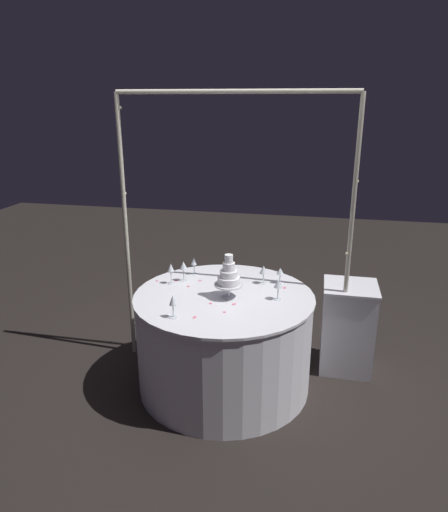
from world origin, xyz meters
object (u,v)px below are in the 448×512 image
(wine_glass_1, at_px, (194,262))
(wine_glass_6, at_px, (280,272))
(decorative_arch, at_px, (233,200))
(wine_glass_4, at_px, (171,269))
(main_table, at_px, (224,341))
(side_table, at_px, (347,327))
(tiered_cake, at_px, (229,277))
(wine_glass_0, at_px, (278,285))
(wine_glass_2, at_px, (173,301))
(wine_glass_5, at_px, (184,266))
(wine_glass_3, at_px, (264,270))

(wine_glass_1, xyz_separation_m, wine_glass_6, (0.74, -0.05, -0.01))
(decorative_arch, relative_size, wine_glass_4, 13.38)
(main_table, distance_m, side_table, 1.09)
(decorative_arch, distance_m, tiered_cake, 0.63)
(tiered_cake, bearing_deg, side_table, 28.59)
(side_table, distance_m, wine_glass_4, 1.58)
(wine_glass_0, height_order, wine_glass_2, wine_glass_2)
(wine_glass_1, relative_size, wine_glass_4, 0.88)
(wine_glass_0, height_order, wine_glass_4, wine_glass_4)
(decorative_arch, height_order, wine_glass_5, decorative_arch)
(side_table, bearing_deg, wine_glass_5, -169.51)
(side_table, bearing_deg, wine_glass_0, -140.10)
(main_table, height_order, wine_glass_3, wine_glass_3)
(wine_glass_1, relative_size, wine_glass_2, 0.90)
(decorative_arch, height_order, wine_glass_3, decorative_arch)
(main_table, height_order, side_table, main_table)
(tiered_cake, distance_m, wine_glass_2, 0.52)
(side_table, height_order, wine_glass_5, wine_glass_5)
(wine_glass_3, xyz_separation_m, wine_glass_5, (-0.65, -0.08, 0.01))
(tiered_cake, height_order, wine_glass_4, tiered_cake)
(tiered_cake, distance_m, wine_glass_0, 0.38)
(wine_glass_6, bearing_deg, decorative_arch, -179.48)
(wine_glass_4, relative_size, wine_glass_5, 1.01)
(side_table, relative_size, wine_glass_1, 5.07)
(side_table, distance_m, tiered_cake, 1.21)
(tiered_cake, relative_size, wine_glass_2, 2.03)
(tiered_cake, xyz_separation_m, wine_glass_2, (-0.31, -0.42, -0.05))
(main_table, relative_size, side_table, 1.83)
(side_table, height_order, tiered_cake, tiered_cake)
(wine_glass_5, xyz_separation_m, wine_glass_6, (0.79, 0.11, -0.03))
(wine_glass_3, bearing_deg, side_table, 13.75)
(side_table, distance_m, wine_glass_6, 0.78)
(decorative_arch, bearing_deg, wine_glass_3, -6.83)
(side_table, xyz_separation_m, wine_glass_0, (-0.56, -0.47, 0.53))
(wine_glass_6, bearing_deg, wine_glass_5, -171.74)
(wine_glass_4, bearing_deg, wine_glass_6, 12.79)
(wine_glass_5, relative_size, wine_glass_6, 1.29)
(wine_glass_6, bearing_deg, side_table, 13.46)
(wine_glass_0, bearing_deg, wine_glass_2, -145.88)
(wine_glass_1, height_order, wine_glass_5, wine_glass_5)
(side_table, xyz_separation_m, wine_glass_4, (-1.45, -0.34, 0.54))
(wine_glass_1, bearing_deg, tiered_cake, -47.25)
(wine_glass_0, relative_size, wine_glass_1, 1.05)
(wine_glass_3, height_order, wine_glass_4, wine_glass_4)
(wine_glass_2, distance_m, wine_glass_3, 0.92)
(wine_glass_3, relative_size, wine_glass_4, 0.89)
(wine_glass_0, relative_size, wine_glass_5, 0.93)
(decorative_arch, height_order, wine_glass_4, decorative_arch)
(side_table, height_order, wine_glass_3, wine_glass_3)
(side_table, relative_size, wine_glass_5, 4.52)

